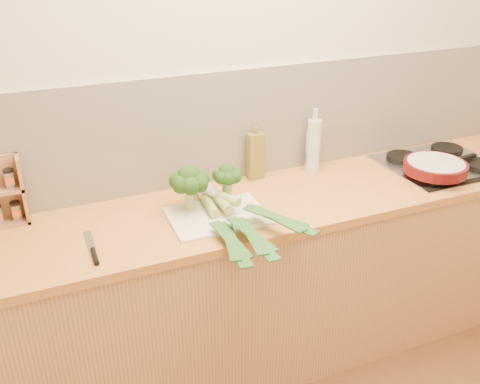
% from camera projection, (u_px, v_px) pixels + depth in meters
% --- Properties ---
extents(room_shell, '(3.50, 3.50, 3.50)m').
position_uv_depth(room_shell, '(240.00, 125.00, 2.57)').
color(room_shell, beige).
rests_on(room_shell, ground).
extents(counter, '(3.20, 0.62, 0.90)m').
position_uv_depth(counter, '(263.00, 281.00, 2.65)').
color(counter, tan).
rests_on(counter, ground).
extents(gas_hob, '(0.58, 0.50, 0.04)m').
position_uv_depth(gas_hob, '(441.00, 163.00, 2.80)').
color(gas_hob, silver).
rests_on(gas_hob, counter).
extents(chopping_board, '(0.42, 0.31, 0.01)m').
position_uv_depth(chopping_board, '(218.00, 216.00, 2.30)').
color(chopping_board, white).
rests_on(chopping_board, counter).
extents(broccoli_left, '(0.17, 0.18, 0.21)m').
position_uv_depth(broccoli_left, '(190.00, 181.00, 2.28)').
color(broccoli_left, '#93B86B').
rests_on(broccoli_left, chopping_board).
extents(broccoli_right, '(0.13, 0.13, 0.19)m').
position_uv_depth(broccoli_right, '(227.00, 176.00, 2.35)').
color(broccoli_right, '#93B86B').
rests_on(broccoli_right, chopping_board).
extents(leek_front, '(0.13, 0.72, 0.04)m').
position_uv_depth(leek_front, '(214.00, 212.00, 2.27)').
color(leek_front, white).
rests_on(leek_front, chopping_board).
extents(leek_mid, '(0.10, 0.71, 0.04)m').
position_uv_depth(leek_mid, '(228.00, 209.00, 2.26)').
color(leek_mid, white).
rests_on(leek_mid, chopping_board).
extents(leek_back, '(0.30, 0.57, 0.04)m').
position_uv_depth(leek_back, '(243.00, 205.00, 2.25)').
color(leek_back, white).
rests_on(leek_back, chopping_board).
extents(chefs_knife, '(0.03, 0.27, 0.02)m').
position_uv_depth(chefs_knife, '(93.00, 252.00, 2.04)').
color(chefs_knife, silver).
rests_on(chefs_knife, counter).
extents(skillet, '(0.45, 0.31, 0.05)m').
position_uv_depth(skillet, '(436.00, 167.00, 2.63)').
color(skillet, '#4D0C0E').
rests_on(skillet, gas_hob).
extents(oil_tin, '(0.08, 0.05, 0.27)m').
position_uv_depth(oil_tin, '(256.00, 156.00, 2.61)').
color(oil_tin, olive).
rests_on(oil_tin, counter).
extents(glass_bottle, '(0.07, 0.07, 0.33)m').
position_uv_depth(glass_bottle, '(313.00, 145.00, 2.70)').
color(glass_bottle, silver).
rests_on(glass_bottle, counter).
extents(amber_bottle, '(0.06, 0.06, 0.27)m').
position_uv_depth(amber_bottle, '(313.00, 149.00, 2.71)').
color(amber_bottle, '#643113').
rests_on(amber_bottle, counter).
extents(water_bottle, '(0.08, 0.08, 0.23)m').
position_uv_depth(water_bottle, '(313.00, 152.00, 2.72)').
color(water_bottle, silver).
rests_on(water_bottle, counter).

